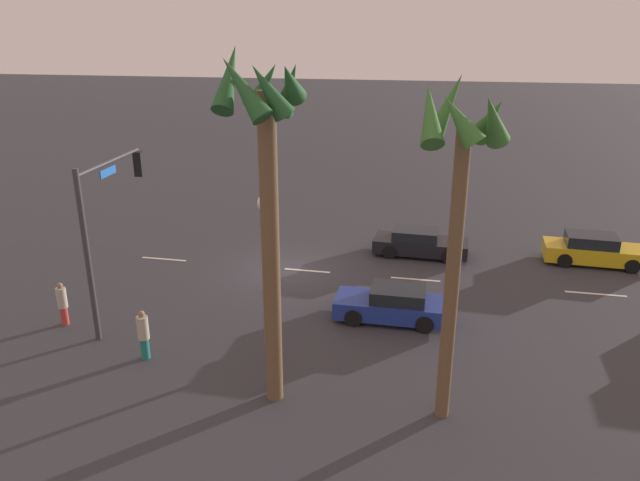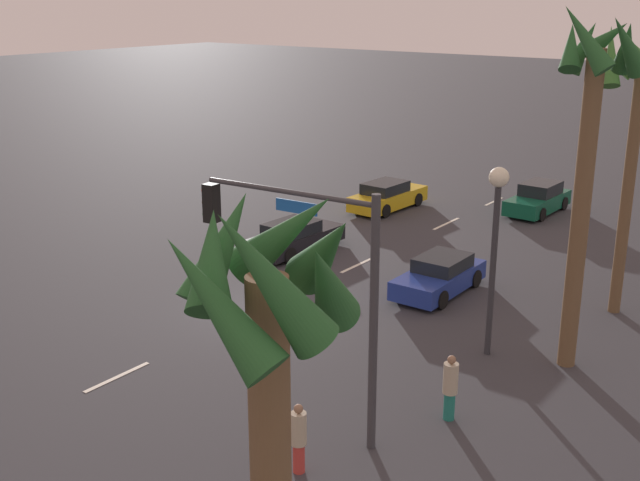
% 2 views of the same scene
% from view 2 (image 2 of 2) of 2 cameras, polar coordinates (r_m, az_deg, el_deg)
% --- Properties ---
extents(ground_plane, '(220.00, 220.00, 0.00)m').
position_cam_2_polar(ground_plane, '(26.51, -4.26, -5.00)').
color(ground_plane, '#333338').
extents(lane_stripe_0, '(1.96, 0.14, 0.01)m').
position_cam_2_polar(lane_stripe_0, '(41.12, 12.36, 2.75)').
color(lane_stripe_0, silver).
rests_on(lane_stripe_0, ground_plane).
extents(lane_stripe_1, '(2.37, 0.14, 0.01)m').
position_cam_2_polar(lane_stripe_1, '(36.70, 9.03, 1.20)').
color(lane_stripe_1, silver).
rests_on(lane_stripe_1, ground_plane).
extents(lane_stripe_2, '(2.11, 0.14, 0.01)m').
position_cam_2_polar(lane_stripe_2, '(30.72, 2.66, -1.79)').
color(lane_stripe_2, silver).
rests_on(lane_stripe_2, ground_plane).
extents(lane_stripe_3, '(2.07, 0.14, 0.01)m').
position_cam_2_polar(lane_stripe_3, '(27.13, -3.03, -4.43)').
color(lane_stripe_3, silver).
rests_on(lane_stripe_3, ground_plane).
extents(lane_stripe_4, '(2.20, 0.14, 0.01)m').
position_cam_2_polar(lane_stripe_4, '(22.73, -14.33, -9.46)').
color(lane_stripe_4, silver).
rests_on(lane_stripe_4, ground_plane).
extents(car_0, '(4.44, 1.98, 1.27)m').
position_cam_2_polar(car_0, '(32.24, -1.82, 0.25)').
color(car_0, black).
rests_on(car_0, ground_plane).
extents(car_1, '(4.10, 1.82, 1.28)m').
position_cam_2_polar(car_1, '(28.10, 8.56, -2.53)').
color(car_1, navy).
rests_on(car_1, ground_plane).
extents(car_2, '(4.25, 1.88, 1.44)m').
position_cam_2_polar(car_2, '(39.41, 15.37, 2.88)').
color(car_2, '#0F5138').
rests_on(car_2, ground_plane).
extents(car_3, '(4.57, 1.97, 1.38)m').
position_cam_2_polar(car_3, '(38.75, 4.85, 3.18)').
color(car_3, gold).
rests_on(car_3, ground_plane).
extents(traffic_signal, '(0.58, 4.89, 6.02)m').
position_cam_2_polar(traffic_signal, '(18.03, -0.66, -1.94)').
color(traffic_signal, '#38383D').
rests_on(traffic_signal, ground_plane).
extents(streetlamp, '(0.56, 0.56, 5.54)m').
position_cam_2_polar(streetlamp, '(22.52, 12.49, 1.16)').
color(streetlamp, '#2D2D33').
rests_on(streetlamp, ground_plane).
extents(pedestrian_0, '(0.46, 0.46, 1.65)m').
position_cam_2_polar(pedestrian_0, '(17.70, -1.54, -13.89)').
color(pedestrian_0, '#BF3833').
rests_on(pedestrian_0, ground_plane).
extents(pedestrian_1, '(0.48, 0.48, 1.71)m').
position_cam_2_polar(pedestrian_1, '(19.91, 9.31, -10.27)').
color(pedestrian_1, '#1E7266').
rests_on(pedestrian_1, ground_plane).
extents(palm_tree_0, '(2.27, 2.44, 9.92)m').
position_cam_2_polar(palm_tree_0, '(21.77, 18.88, 8.18)').
color(palm_tree_0, brown).
rests_on(palm_tree_0, ground_plane).
extents(palm_tree_1, '(2.36, 2.40, 9.21)m').
position_cam_2_polar(palm_tree_1, '(26.37, 21.68, 9.08)').
color(palm_tree_1, brown).
rests_on(palm_tree_1, ground_plane).
extents(palm_tree_2, '(2.61, 2.43, 8.06)m').
position_cam_2_polar(palm_tree_2, '(9.60, -3.75, -9.12)').
color(palm_tree_2, brown).
rests_on(palm_tree_2, ground_plane).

